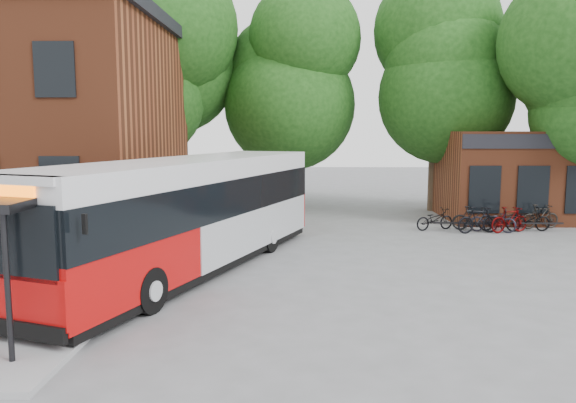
{
  "coord_description": "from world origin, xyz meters",
  "views": [
    {
      "loc": [
        1.35,
        -12.44,
        4.05
      ],
      "look_at": [
        0.97,
        3.69,
        2.0
      ],
      "focal_mm": 35.0,
      "sensor_mm": 36.0,
      "label": 1
    }
  ],
  "objects_px": {
    "bicycle_1": "(478,220)",
    "bicycle_2": "(493,221)",
    "bus_shelter": "(23,255)",
    "bicycle_6": "(528,220)",
    "bicycle_5": "(509,220)",
    "bicycle_7": "(540,217)",
    "bicycle_4": "(507,218)",
    "bicycle_0": "(435,219)",
    "city_bus": "(189,215)",
    "bicycle_3": "(473,218)"
  },
  "relations": [
    {
      "from": "bicycle_1",
      "to": "bicycle_2",
      "type": "xyz_separation_m",
      "value": [
        0.64,
        0.24,
        -0.06
      ]
    },
    {
      "from": "bus_shelter",
      "to": "bicycle_6",
      "type": "bearing_deg",
      "value": 36.43
    },
    {
      "from": "bicycle_2",
      "to": "bicycle_5",
      "type": "relative_size",
      "value": 1.03
    },
    {
      "from": "bicycle_6",
      "to": "bicycle_7",
      "type": "xyz_separation_m",
      "value": [
        0.75,
        0.63,
        0.03
      ]
    },
    {
      "from": "bicycle_1",
      "to": "bicycle_4",
      "type": "distance_m",
      "value": 2.04
    },
    {
      "from": "bicycle_0",
      "to": "bicycle_2",
      "type": "height_order",
      "value": "bicycle_2"
    },
    {
      "from": "city_bus",
      "to": "bicycle_1",
      "type": "height_order",
      "value": "city_bus"
    },
    {
      "from": "bicycle_1",
      "to": "bicycle_2",
      "type": "height_order",
      "value": "bicycle_1"
    },
    {
      "from": "bicycle_0",
      "to": "bicycle_2",
      "type": "distance_m",
      "value": 2.24
    },
    {
      "from": "bicycle_7",
      "to": "bicycle_6",
      "type": "bearing_deg",
      "value": 116.08
    },
    {
      "from": "bicycle_0",
      "to": "bicycle_3",
      "type": "bearing_deg",
      "value": -113.97
    },
    {
      "from": "bicycle_0",
      "to": "bicycle_7",
      "type": "bearing_deg",
      "value": -106.81
    },
    {
      "from": "bicycle_3",
      "to": "bicycle_7",
      "type": "bearing_deg",
      "value": -70.52
    },
    {
      "from": "bicycle_2",
      "to": "bicycle_1",
      "type": "bearing_deg",
      "value": 129.22
    },
    {
      "from": "bus_shelter",
      "to": "bicycle_2",
      "type": "bearing_deg",
      "value": 38.82
    },
    {
      "from": "city_bus",
      "to": "bicycle_5",
      "type": "bearing_deg",
      "value": 48.69
    },
    {
      "from": "bicycle_1",
      "to": "bicycle_3",
      "type": "relative_size",
      "value": 1.08
    },
    {
      "from": "bicycle_3",
      "to": "bicycle_6",
      "type": "height_order",
      "value": "bicycle_3"
    },
    {
      "from": "bus_shelter",
      "to": "bicycle_3",
      "type": "bearing_deg",
      "value": 41.2
    },
    {
      "from": "bicycle_0",
      "to": "bicycle_3",
      "type": "relative_size",
      "value": 1.03
    },
    {
      "from": "bicycle_3",
      "to": "bicycle_5",
      "type": "xyz_separation_m",
      "value": [
        1.29,
        -0.47,
        0.03
      ]
    },
    {
      "from": "bicycle_7",
      "to": "bicycle_5",
      "type": "bearing_deg",
      "value": 105.85
    },
    {
      "from": "city_bus",
      "to": "bicycle_3",
      "type": "distance_m",
      "value": 12.35
    },
    {
      "from": "bicycle_3",
      "to": "bicycle_4",
      "type": "height_order",
      "value": "bicycle_3"
    },
    {
      "from": "city_bus",
      "to": "bicycle_2",
      "type": "relative_size",
      "value": 7.13
    },
    {
      "from": "bicycle_2",
      "to": "bicycle_3",
      "type": "bearing_deg",
      "value": 78.09
    },
    {
      "from": "city_bus",
      "to": "bicycle_0",
      "type": "xyz_separation_m",
      "value": [
        8.68,
        6.89,
        -1.18
      ]
    },
    {
      "from": "bicycle_2",
      "to": "bicycle_6",
      "type": "height_order",
      "value": "bicycle_6"
    },
    {
      "from": "bicycle_2",
      "to": "bicycle_6",
      "type": "bearing_deg",
      "value": -64.1
    },
    {
      "from": "city_bus",
      "to": "bicycle_3",
      "type": "relative_size",
      "value": 7.75
    },
    {
      "from": "bicycle_1",
      "to": "bicycle_3",
      "type": "distance_m",
      "value": 0.63
    },
    {
      "from": "bicycle_3",
      "to": "bicycle_5",
      "type": "bearing_deg",
      "value": -99.21
    },
    {
      "from": "city_bus",
      "to": "bicycle_7",
      "type": "xyz_separation_m",
      "value": [
        13.12,
        7.27,
        -1.11
      ]
    },
    {
      "from": "bicycle_2",
      "to": "bicycle_4",
      "type": "xyz_separation_m",
      "value": [
        0.94,
        1.04,
        -0.05
      ]
    },
    {
      "from": "bicycle_3",
      "to": "bicycle_6",
      "type": "distance_m",
      "value": 2.15
    },
    {
      "from": "bicycle_4",
      "to": "bicycle_7",
      "type": "distance_m",
      "value": 1.31
    },
    {
      "from": "bicycle_3",
      "to": "bicycle_1",
      "type": "bearing_deg",
      "value": -167.64
    },
    {
      "from": "bicycle_4",
      "to": "bicycle_2",
      "type": "bearing_deg",
      "value": 130.57
    },
    {
      "from": "bicycle_3",
      "to": "bicycle_4",
      "type": "distance_m",
      "value": 1.73
    },
    {
      "from": "bicycle_2",
      "to": "bus_shelter",
      "type": "bearing_deg",
      "value": 147.23
    },
    {
      "from": "bicycle_0",
      "to": "bicycle_5",
      "type": "relative_size",
      "value": 0.98
    },
    {
      "from": "bus_shelter",
      "to": "bicycle_6",
      "type": "relative_size",
      "value": 3.8
    },
    {
      "from": "city_bus",
      "to": "bicycle_0",
      "type": "bearing_deg",
      "value": 58.22
    },
    {
      "from": "bicycle_3",
      "to": "bicycle_4",
      "type": "xyz_separation_m",
      "value": [
        1.6,
        0.66,
        -0.08
      ]
    },
    {
      "from": "bicycle_6",
      "to": "bicycle_7",
      "type": "distance_m",
      "value": 0.98
    },
    {
      "from": "bicycle_1",
      "to": "bicycle_2",
      "type": "distance_m",
      "value": 0.68
    },
    {
      "from": "bicycle_0",
      "to": "bicycle_5",
      "type": "xyz_separation_m",
      "value": [
        2.84,
        -0.53,
        0.08
      ]
    },
    {
      "from": "bicycle_0",
      "to": "bicycle_4",
      "type": "xyz_separation_m",
      "value": [
        3.14,
        0.6,
        -0.03
      ]
    },
    {
      "from": "bicycle_7",
      "to": "bicycle_4",
      "type": "bearing_deg",
      "value": 66.65
    },
    {
      "from": "bicycle_5",
      "to": "bicycle_7",
      "type": "xyz_separation_m",
      "value": [
        1.6,
        0.91,
        -0.01
      ]
    }
  ]
}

